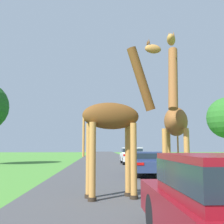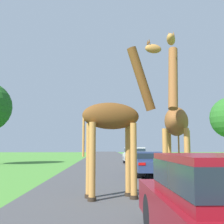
% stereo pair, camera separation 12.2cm
% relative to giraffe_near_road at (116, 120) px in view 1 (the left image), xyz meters
% --- Properties ---
extents(road, '(6.46, 120.00, 0.00)m').
position_rel_giraffe_near_road_xyz_m(road, '(0.28, 20.97, -2.32)').
color(road, '#424244').
rests_on(road, ground).
extents(giraffe_near_road, '(2.62, 1.02, 5.02)m').
position_rel_giraffe_near_road_xyz_m(giraffe_near_road, '(0.00, 0.00, 0.00)').
color(giraffe_near_road, '#B77F3D').
rests_on(giraffe_near_road, ground).
extents(giraffe_companion, '(1.31, 2.67, 4.91)m').
position_rel_giraffe_near_road_xyz_m(giraffe_companion, '(1.96, 0.44, -0.01)').
color(giraffe_companion, '#B77F3D').
rests_on(giraffe_companion, ground).
extents(car_queue_right, '(1.85, 4.22, 1.25)m').
position_rel_giraffe_near_road_xyz_m(car_queue_right, '(2.15, 6.62, -1.64)').
color(car_queue_right, navy).
rests_on(car_queue_right, ground).
extents(car_queue_left, '(1.87, 3.93, 1.45)m').
position_rel_giraffe_near_road_xyz_m(car_queue_left, '(2.39, 16.56, -1.55)').
color(car_queue_left, silver).
rests_on(car_queue_left, ground).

